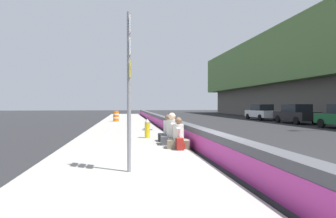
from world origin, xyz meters
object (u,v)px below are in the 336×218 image
fire_hydrant (147,128)px  backpack (180,144)px  seated_person_foreground (178,138)px  route_sign_post (129,79)px  seated_person_middle (172,134)px  parked_car_fourth (296,114)px  parked_car_midline (261,112)px  seated_person_rear (168,133)px  construction_barrel (116,116)px

fire_hydrant → backpack: 3.70m
fire_hydrant → seated_person_foreground: 3.26m
fire_hydrant → backpack: fire_hydrant is taller
route_sign_post → seated_person_middle: (4.24, -1.68, -1.71)m
parked_car_fourth → parked_car_midline: size_ratio=1.00×
parked_car_fourth → parked_car_midline: same height
backpack → parked_car_fourth: size_ratio=0.09×
route_sign_post → seated_person_rear: (5.23, -1.68, -1.75)m
route_sign_post → backpack: (2.85, -1.72, -1.90)m
seated_person_foreground → backpack: size_ratio=2.69×
seated_person_rear → parked_car_fourth: (11.27, -13.15, 0.38)m
seated_person_foreground → backpack: seated_person_foreground is taller
route_sign_post → parked_car_fourth: size_ratio=0.80×
seated_person_foreground → parked_car_midline: (19.16, -12.86, 0.39)m
route_sign_post → parked_car_fourth: 22.23m
construction_barrel → parked_car_fourth: (-3.28, -15.76, 0.24)m
seated_person_foreground → backpack: 0.48m
construction_barrel → parked_car_fourth: parked_car_fourth is taller
seated_person_foreground → seated_person_middle: size_ratio=0.89×
backpack → construction_barrel: 17.15m
route_sign_post → fire_hydrant: route_sign_post is taller
backpack → construction_barrel: bearing=8.9°
route_sign_post → parked_car_midline: 26.83m
parked_car_fourth → parked_car_midline: bearing=2.1°
backpack → parked_car_midline: size_ratio=0.09×
seated_person_foreground → seated_person_rear: seated_person_rear is taller
seated_person_middle → construction_barrel: 15.77m
route_sign_post → parked_car_midline: (22.46, -14.61, -1.37)m
seated_person_foreground → parked_car_fourth: (13.20, -13.07, 0.39)m
backpack → construction_barrel: (16.94, 2.65, 0.28)m
fire_hydrant → parked_car_fourth: parked_car_fourth is taller
parked_car_midline → backpack: bearing=146.7°
fire_hydrant → backpack: bearing=-167.3°
fire_hydrant → seated_person_foreground: size_ratio=0.82×
seated_person_rear → parked_car_fourth: 17.33m
seated_person_middle → parked_car_midline: 22.34m
fire_hydrant → route_sign_post: bearing=172.0°
parked_car_fourth → parked_car_midline: 5.96m
seated_person_rear → parked_car_midline: size_ratio=0.24×
fire_hydrant → parked_car_midline: (16.01, -13.71, 0.27)m
route_sign_post → construction_barrel: 19.88m
construction_barrel → parked_car_midline: 15.78m
seated_person_foreground → seated_person_rear: bearing=2.4°
parked_car_midline → route_sign_post: bearing=146.9°
parked_car_fourth → seated_person_rear: bearing=130.6°
seated_person_middle → parked_car_midline: bearing=-35.4°
route_sign_post → fire_hydrant: size_ratio=4.09×
route_sign_post → fire_hydrant: (6.45, -0.91, -1.65)m
backpack → parked_car_midline: parked_car_midline is taller
route_sign_post → seated_person_foreground: size_ratio=3.35×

